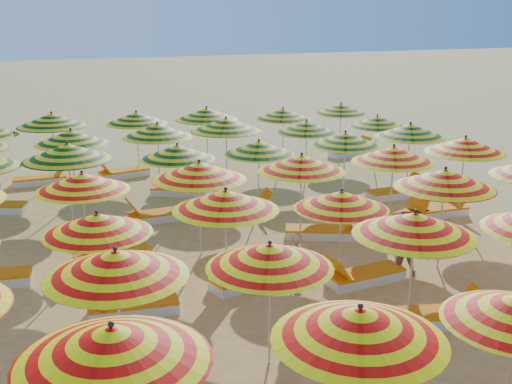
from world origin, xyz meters
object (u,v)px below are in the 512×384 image
(umbrella_14, at_px, (270,256))
(umbrella_32, at_px, (177,152))
(lounger_16, at_px, (405,218))
(lounger_24, at_px, (41,179))
(umbrella_22, at_px, (445,179))
(umbrella_25, at_px, (82,182))
(umbrella_21, at_px, (342,200))
(umbrella_28, at_px, (394,154))
(umbrella_8, at_px, (360,324))
(umbrella_37, at_px, (71,137))
(lounger_11, at_px, (364,276))
(lounger_20, at_px, (396,193))
(lounger_26, at_px, (351,152))
(umbrella_29, at_px, (465,145))
(beachgoer_b, at_px, (402,243))
(umbrella_35, at_px, (410,130))
(umbrella_46, at_px, (283,114))
(umbrella_40, at_px, (307,127))
(umbrella_45, at_px, (207,114))
(umbrella_27, at_px, (302,163))
(lounger_25, at_px, (123,173))
(umbrella_7, at_px, (112,344))
(beachgoer_a, at_px, (298,263))
(lounger_8, at_px, (435,316))
(umbrella_38, at_px, (157,130))
(umbrella_15, at_px, (415,224))
(lounger_10, at_px, (247,279))
(umbrella_19, at_px, (97,224))
(umbrella_31, at_px, (67,152))
(umbrella_44, at_px, (136,118))
(lounger_15, at_px, (321,232))
(lounger_18, at_px, (158,215))
(lounger_14, at_px, (111,256))
(umbrella_39, at_px, (226,125))
(lounger_22, at_px, (180,190))
(umbrella_41, at_px, (377,121))
(umbrella_43, at_px, (52,120))
(umbrella_33, at_px, (259,148))
(umbrella_26, at_px, (199,171))
(lounger_17, at_px, (439,211))
(lounger_19, at_px, (242,209))
(umbrella_13, at_px, (116,264))
(umbrella_34, at_px, (345,139))
(umbrella_20, at_px, (226,200))

(umbrella_14, bearing_deg, umbrella_32, 88.01)
(lounger_16, xyz_separation_m, lounger_24, (-9.13, 7.42, 0.00))
(umbrella_22, bearing_deg, umbrella_25, 158.94)
(umbrella_21, distance_m, umbrella_28, 3.87)
(umbrella_8, distance_m, umbrella_37, 13.18)
(umbrella_22, height_order, lounger_11, umbrella_22)
(lounger_20, height_order, lounger_26, same)
(umbrella_29, bearing_deg, beachgoer_b, -141.62)
(umbrella_35, bearing_deg, umbrella_46, 115.44)
(umbrella_8, distance_m, umbrella_35, 12.73)
(umbrella_40, xyz_separation_m, lounger_11, (-2.03, -7.71, -1.72))
(umbrella_25, xyz_separation_m, umbrella_32, (2.67, 2.41, -0.04))
(umbrella_14, xyz_separation_m, umbrella_45, (2.40, 12.60, 0.14))
(umbrella_27, bearing_deg, lounger_25, 113.23)
(umbrella_7, bearing_deg, lounger_24, 91.95)
(umbrella_22, height_order, beachgoer_a, umbrella_22)
(lounger_8, bearing_deg, umbrella_38, 120.78)
(umbrella_21, relative_size, umbrella_45, 0.88)
(umbrella_15, height_order, umbrella_45, umbrella_45)
(umbrella_40, xyz_separation_m, lounger_10, (-4.41, -7.02, -1.72))
(umbrella_32, relative_size, umbrella_46, 1.15)
(umbrella_14, relative_size, umbrella_29, 1.16)
(umbrella_19, height_order, umbrella_31, umbrella_31)
(umbrella_21, xyz_separation_m, umbrella_44, (-2.48, 10.51, 0.14))
(lounger_8, height_order, lounger_15, same)
(lounger_18, relative_size, lounger_20, 1.01)
(umbrella_31, height_order, umbrella_45, umbrella_31)
(umbrella_44, relative_size, lounger_14, 1.39)
(umbrella_39, bearing_deg, lounger_22, -174.11)
(umbrella_22, xyz_separation_m, umbrella_41, (2.85, 7.89, -0.23))
(umbrella_14, relative_size, umbrella_31, 1.03)
(umbrella_29, distance_m, umbrella_43, 12.72)
(lounger_24, bearing_deg, umbrella_33, -44.65)
(umbrella_26, relative_size, lounger_17, 1.40)
(umbrella_38, xyz_separation_m, umbrella_44, (-0.19, 2.74, -0.05))
(umbrella_22, distance_m, umbrella_46, 10.03)
(beachgoer_a, bearing_deg, umbrella_33, 9.76)
(umbrella_33, distance_m, lounger_26, 8.16)
(umbrella_28, distance_m, umbrella_41, 5.81)
(umbrella_8, bearing_deg, umbrella_27, 71.57)
(lounger_24, height_order, lounger_26, same)
(lounger_19, bearing_deg, umbrella_39, 86.45)
(umbrella_13, bearing_deg, lounger_19, 59.26)
(umbrella_13, height_order, umbrella_44, umbrella_13)
(umbrella_34, height_order, umbrella_45, umbrella_45)
(umbrella_22, height_order, lounger_25, umbrella_22)
(umbrella_15, bearing_deg, umbrella_20, 135.78)
(umbrella_27, xyz_separation_m, lounger_24, (-5.96, 7.69, -1.84))
(beachgoer_a, bearing_deg, lounger_8, -117.71)
(umbrella_32, relative_size, lounger_15, 1.37)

